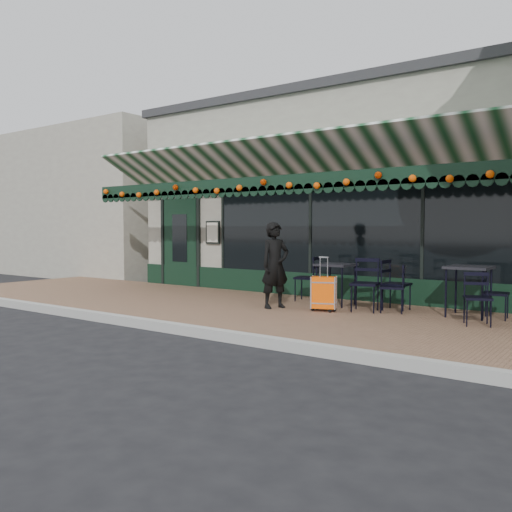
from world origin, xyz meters
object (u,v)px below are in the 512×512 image
Objects in this scene: chair_b_right at (396,285)px; chair_a_right at (496,294)px; woman at (275,265)px; cafe_table_b at (336,268)px; suitcase at (324,293)px; chair_b_left at (307,278)px; chair_a_front at (478,299)px; cafe_table_a at (469,271)px; chair_a_left at (392,288)px; chair_b_front at (365,284)px.

chair_a_right is at bearing -86.19° from chair_b_right.
woman reaches higher than chair_b_right.
woman is at bearing 101.44° from chair_a_right.
woman is 1.21m from cafe_table_b.
suitcase reaches higher than chair_b_left.
chair_a_right is at bearing 61.92° from chair_a_front.
cafe_table_a reaches higher than cafe_table_b.
chair_b_left reaches higher than cafe_table_a.
chair_b_right is (1.90, -0.14, 0.00)m from chair_b_left.
chair_b_right is at bearing 75.02° from chair_b_left.
chair_a_left reaches higher than cafe_table_a.
woman is at bearing -86.13° from chair_a_left.
cafe_table_a is 0.92× the size of chair_b_left.
chair_a_right is 0.99× the size of chair_a_front.
chair_a_left is at bearing 67.57° from chair_b_left.
woman reaches higher than chair_b_left.
chair_a_front is at bearing -66.45° from cafe_table_a.
cafe_table_b is 0.83× the size of chair_b_front.
woman is 1.21m from chair_b_left.
woman is 1.63m from chair_b_front.
suitcase is 1.21× the size of cafe_table_b.
woman is at bearing 170.06° from suitcase.
woman reaches higher than chair_a_front.
chair_a_front is at bearing 56.22° from chair_a_left.
chair_a_right is 0.85× the size of chair_b_front.
chair_b_right is 0.96× the size of chair_b_front.
woman reaches higher than chair_a_left.
cafe_table_b is 0.99× the size of chair_a_right.
woman is 3.71m from chair_a_right.
chair_b_right is (-0.03, 0.26, 0.03)m from chair_a_left.
chair_b_right reaches higher than cafe_table_b.
chair_a_front reaches higher than chair_a_right.
chair_a_left reaches higher than chair_a_front.
chair_b_front is (-1.94, 0.27, 0.07)m from chair_a_front.
woman is 1.87× the size of cafe_table_a.
chair_a_left is 1.63m from chair_a_right.
chair_b_left is (-0.01, 1.16, -0.33)m from woman.
chair_a_front is at bearing 167.54° from chair_a_right.
cafe_table_a is 1.27m from chair_a_left.
chair_a_front is (2.53, 0.15, 0.08)m from suitcase.
cafe_table_b is 0.93× the size of chair_a_left.
woman is at bearing -171.58° from chair_b_front.
suitcase is 1.05× the size of chair_b_left.
cafe_table_b is 2.82m from chair_a_right.
chair_b_front reaches higher than chair_a_right.
cafe_table_a is at bearing 86.46° from chair_a_left.
chair_b_front is (-2.03, -0.50, 0.07)m from chair_a_right.
chair_b_front is (-0.43, -0.17, 0.05)m from chair_a_left.
chair_a_left is at bearing 142.50° from chair_a_front.
chair_a_right is at bearing 4.44° from cafe_table_a.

